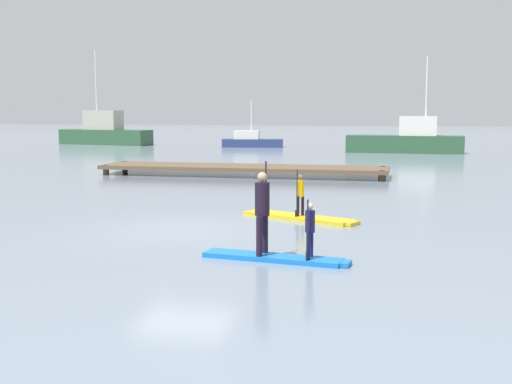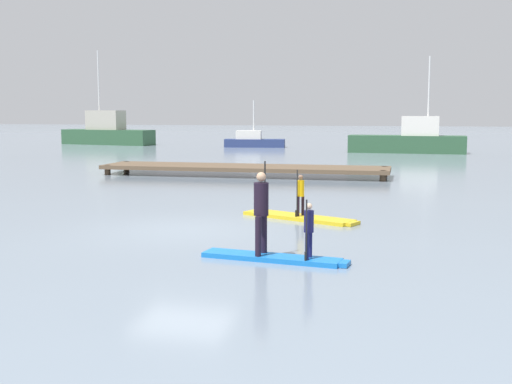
# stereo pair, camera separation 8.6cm
# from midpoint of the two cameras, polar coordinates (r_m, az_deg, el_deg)

# --- Properties ---
(ground_plane) EXTENTS (240.00, 240.00, 0.00)m
(ground_plane) POSITION_cam_midpoint_polar(r_m,az_deg,el_deg) (16.86, -6.25, -3.25)
(ground_plane) COLOR gray
(paddleboard_near) EXTENTS (3.46, 2.09, 0.10)m
(paddleboard_near) POSITION_cam_midpoint_polar(r_m,az_deg,el_deg) (18.35, 4.01, -2.23)
(paddleboard_near) COLOR gold
(paddleboard_near) RESTS_ON ground
(paddler_child_solo) EXTENTS (0.27, 0.38, 1.31)m
(paddler_child_solo) POSITION_cam_midpoint_polar(r_m,az_deg,el_deg) (18.23, 4.03, -0.06)
(paddler_child_solo) COLOR black
(paddler_child_solo) RESTS_ON paddleboard_near
(paddleboard_far) EXTENTS (3.08, 0.95, 0.10)m
(paddleboard_far) POSITION_cam_midpoint_polar(r_m,az_deg,el_deg) (13.31, 1.81, -5.78)
(paddleboard_far) COLOR blue
(paddleboard_far) RESTS_ON ground
(paddler_adult) EXTENTS (0.34, 0.53, 1.90)m
(paddler_adult) POSITION_cam_midpoint_polar(r_m,az_deg,el_deg) (13.22, 0.65, -1.35)
(paddler_adult) COLOR black
(paddler_adult) RESTS_ON paddleboard_far
(paddler_child_front) EXTENTS (0.22, 0.39, 1.20)m
(paddler_child_front) POSITION_cam_midpoint_polar(r_m,az_deg,el_deg) (12.95, 4.81, -3.11)
(paddler_child_front) COLOR #19194C
(paddler_child_front) RESTS_ON paddleboard_far
(fishing_boat_white_large) EXTENTS (8.36, 2.17, 6.89)m
(fishing_boat_white_large) POSITION_cam_midpoint_polar(r_m,az_deg,el_deg) (48.62, 13.32, 4.44)
(fishing_boat_white_large) COLOR #2D5638
(fishing_boat_white_large) RESTS_ON ground
(fishing_boat_green_midground) EXTENTS (5.18, 2.09, 3.91)m
(fishing_boat_green_midground) POSITION_cam_midpoint_polar(r_m,az_deg,el_deg) (54.94, -0.20, 4.49)
(fishing_boat_green_midground) COLOR navy
(fishing_boat_green_midground) RESTS_ON ground
(motor_boat_small_navy) EXTENTS (9.07, 3.68, 8.43)m
(motor_boat_small_navy) POSITION_cam_midpoint_polar(r_m,az_deg,el_deg) (60.79, -12.83, 5.10)
(motor_boat_small_navy) COLOR #2D5638
(motor_boat_small_navy) RESTS_ON ground
(floating_dock) EXTENTS (13.49, 2.78, 0.46)m
(floating_dock) POSITION_cam_midpoint_polar(r_m,az_deg,el_deg) (30.66, -0.95, 2.14)
(floating_dock) COLOR brown
(floating_dock) RESTS_ON ground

